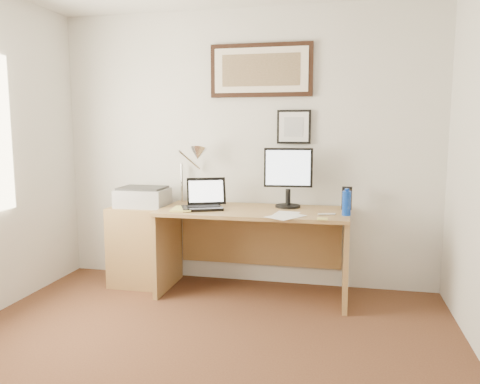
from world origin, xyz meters
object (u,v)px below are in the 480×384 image
(side_cabinet, at_px, (140,246))
(lcd_monitor, at_px, (288,174))
(book, at_px, (173,209))
(printer, at_px, (143,197))
(water_bottle, at_px, (347,203))
(laptop, at_px, (204,202))
(desk, at_px, (255,234))

(side_cabinet, distance_m, lcd_monitor, 1.51)
(book, distance_m, printer, 0.44)
(book, bearing_deg, water_bottle, 1.92)
(lcd_monitor, bearing_deg, water_bottle, -29.54)
(side_cabinet, xyz_separation_m, laptop, (0.64, -0.09, 0.44))
(desk, distance_m, lcd_monitor, 0.60)
(book, bearing_deg, side_cabinet, 152.75)
(side_cabinet, distance_m, book, 0.60)
(book, height_order, printer, printer)
(book, distance_m, lcd_monitor, 1.04)
(printer, bearing_deg, book, -31.28)
(printer, bearing_deg, water_bottle, -5.57)
(desk, bearing_deg, book, -160.05)
(water_bottle, bearing_deg, side_cabinet, 175.07)
(desk, bearing_deg, side_cabinet, -178.11)
(book, height_order, laptop, laptop)
(side_cabinet, xyz_separation_m, printer, (0.03, 0.02, 0.45))
(side_cabinet, height_order, book, book)
(water_bottle, relative_size, laptop, 0.48)
(water_bottle, xyz_separation_m, printer, (-1.81, 0.18, -0.03))
(side_cabinet, relative_size, book, 3.00)
(printer, bearing_deg, lcd_monitor, 4.59)
(book, xyz_separation_m, laptop, (0.24, 0.12, 0.05))
(water_bottle, distance_m, printer, 1.82)
(book, distance_m, laptop, 0.27)
(desk, xyz_separation_m, laptop, (-0.43, -0.12, 0.29))
(side_cabinet, height_order, water_bottle, water_bottle)
(side_cabinet, bearing_deg, book, -27.25)
(book, relative_size, desk, 0.15)
(book, xyz_separation_m, desk, (0.67, 0.24, -0.24))
(side_cabinet, height_order, printer, printer)
(side_cabinet, height_order, lcd_monitor, lcd_monitor)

